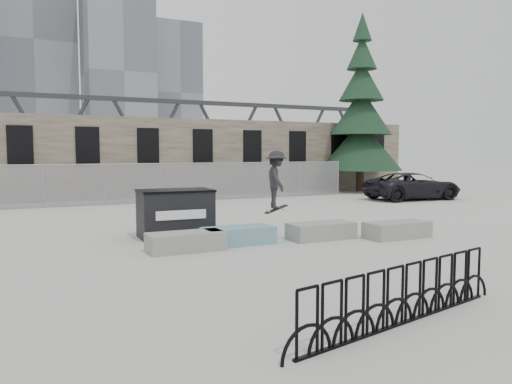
# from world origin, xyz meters

# --- Properties ---
(ground) EXTENTS (120.00, 120.00, 0.00)m
(ground) POSITION_xyz_m (0.00, 0.00, 0.00)
(ground) COLOR #BCBCB6
(ground) RESTS_ON ground
(stone_wall) EXTENTS (36.00, 2.58, 4.50)m
(stone_wall) POSITION_xyz_m (0.00, 16.24, 2.26)
(stone_wall) COLOR brown
(stone_wall) RESTS_ON ground
(chainlink_fence) EXTENTS (22.06, 0.06, 2.02)m
(chainlink_fence) POSITION_xyz_m (-0.00, 12.50, 1.04)
(chainlink_fence) COLOR gray
(chainlink_fence) RESTS_ON ground
(planter_far_left) EXTENTS (2.00, 0.90, 0.49)m
(planter_far_left) POSITION_xyz_m (-2.81, -0.03, 0.27)
(planter_far_left) COLOR gray
(planter_far_left) RESTS_ON ground
(planter_center_left) EXTENTS (2.00, 0.90, 0.49)m
(planter_center_left) POSITION_xyz_m (-1.18, 0.22, 0.27)
(planter_center_left) COLOR teal
(planter_center_left) RESTS_ON ground
(planter_center_right) EXTENTS (2.00, 0.90, 0.49)m
(planter_center_right) POSITION_xyz_m (1.38, -0.10, 0.27)
(planter_center_right) COLOR gray
(planter_center_right) RESTS_ON ground
(planter_offset) EXTENTS (2.00, 0.90, 0.49)m
(planter_offset) POSITION_xyz_m (3.55, -0.95, 0.27)
(planter_offset) COLOR gray
(planter_offset) RESTS_ON ground
(dumpster) EXTENTS (2.25, 1.43, 1.45)m
(dumpster) POSITION_xyz_m (-2.40, 2.20, 0.73)
(dumpster) COLOR black
(dumpster) RESTS_ON ground
(bike_rack) EXTENTS (4.84, 1.07, 0.90)m
(bike_rack) POSITION_xyz_m (-1.62, -6.83, 0.44)
(bike_rack) COLOR black
(bike_rack) RESTS_ON ground
(spruce_tree) EXTENTS (5.36, 5.36, 11.50)m
(spruce_tree) POSITION_xyz_m (13.71, 13.85, 4.53)
(spruce_tree) COLOR #38281E
(spruce_tree) RESTS_ON ground
(skyline_towers) EXTENTS (58.00, 28.00, 48.00)m
(skyline_towers) POSITION_xyz_m (-1.01, 93.81, 20.79)
(skyline_towers) COLOR slate
(skyline_towers) RESTS_ON ground
(truss_bridge) EXTENTS (70.00, 3.00, 9.80)m
(truss_bridge) POSITION_xyz_m (10.00, 55.00, 4.13)
(truss_bridge) COLOR #2D3033
(truss_bridge) RESTS_ON ground
(suv) EXTENTS (5.50, 2.90, 1.47)m
(suv) POSITION_xyz_m (12.75, 8.02, 0.74)
(suv) COLOR black
(suv) RESTS_ON ground
(skateboarder) EXTENTS (0.93, 1.27, 1.92)m
(skateboarder) POSITION_xyz_m (0.42, 0.95, 1.75)
(skateboarder) COLOR black
(skateboarder) RESTS_ON ground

